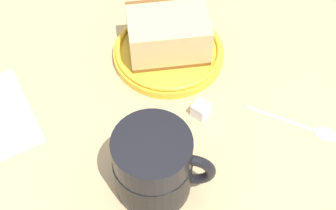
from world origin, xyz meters
The scene contains 6 objects.
ground_plane centered at (0.00, 0.00, -1.10)cm, with size 150.06×150.06×2.20cm, color tan.
small_plate centered at (-7.68, -4.57, 0.89)cm, with size 14.96×14.96×1.82cm.
cake_slice centered at (-7.86, -4.76, 4.02)cm, with size 12.67×12.52×5.72cm.
tea_mug centered at (8.48, 6.63, 4.34)cm, with size 8.58×10.37×9.12cm.
teaspoon centered at (-9.48, 16.55, 0.35)cm, with size 4.30×11.67×0.80cm.
sugar_cube centered at (-2.67, 4.67, 0.96)cm, with size 1.91×1.91×1.91cm, color white.
Camera 1 is at (28.18, 24.70, 52.03)cm, focal length 54.24 mm.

